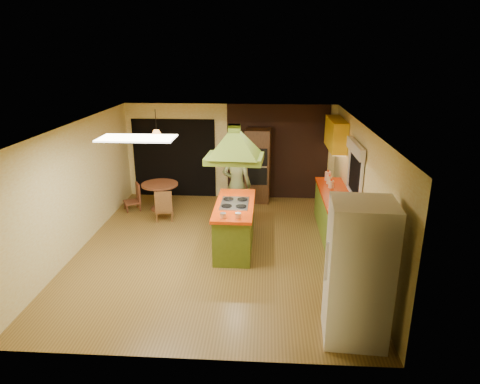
# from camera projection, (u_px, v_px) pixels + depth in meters

# --- Properties ---
(ground) EXTENTS (6.50, 6.50, 0.00)m
(ground) POSITION_uv_depth(u_px,v_px,m) (217.00, 248.00, 8.64)
(ground) COLOR olive
(ground) RESTS_ON ground
(room_walls) EXTENTS (5.50, 6.50, 6.50)m
(room_walls) POSITION_uv_depth(u_px,v_px,m) (216.00, 190.00, 8.24)
(room_walls) COLOR beige
(room_walls) RESTS_ON ground
(ceiling_plane) EXTENTS (6.50, 6.50, 0.00)m
(ceiling_plane) POSITION_uv_depth(u_px,v_px,m) (215.00, 125.00, 7.85)
(ceiling_plane) COLOR silver
(ceiling_plane) RESTS_ON room_walls
(brick_panel) EXTENTS (2.64, 0.03, 2.50)m
(brick_panel) POSITION_uv_depth(u_px,v_px,m) (277.00, 152.00, 11.23)
(brick_panel) COLOR #381E14
(brick_panel) RESTS_ON ground
(nook_opening) EXTENTS (2.20, 0.03, 2.10)m
(nook_opening) POSITION_uv_depth(u_px,v_px,m) (174.00, 158.00, 11.45)
(nook_opening) COLOR black
(nook_opening) RESTS_ON ground
(right_counter) EXTENTS (0.62, 3.05, 0.92)m
(right_counter) POSITION_uv_depth(u_px,v_px,m) (337.00, 219.00, 8.92)
(right_counter) COLOR olive
(right_counter) RESTS_ON ground
(upper_cabinets) EXTENTS (0.34, 1.40, 0.70)m
(upper_cabinets) POSITION_uv_depth(u_px,v_px,m) (336.00, 134.00, 9.95)
(upper_cabinets) COLOR yellow
(upper_cabinets) RESTS_ON room_walls
(window_right) EXTENTS (0.12, 1.35, 1.06)m
(window_right) POSITION_uv_depth(u_px,v_px,m) (356.00, 161.00, 8.30)
(window_right) COLOR black
(window_right) RESTS_ON room_walls
(fluor_panel) EXTENTS (1.20, 0.60, 0.03)m
(fluor_panel) POSITION_uv_depth(u_px,v_px,m) (137.00, 138.00, 6.78)
(fluor_panel) COLOR white
(fluor_panel) RESTS_ON ceiling_plane
(kitchen_island) EXTENTS (0.76, 1.88, 0.95)m
(kitchen_island) POSITION_uv_depth(u_px,v_px,m) (235.00, 225.00, 8.56)
(kitchen_island) COLOR #5C6F1B
(kitchen_island) RESTS_ON ground
(range_hood) EXTENTS (1.12, 0.84, 0.80)m
(range_hood) POSITION_uv_depth(u_px,v_px,m) (234.00, 138.00, 8.00)
(range_hood) COLOR #5E791E
(range_hood) RESTS_ON ceiling_plane
(man) EXTENTS (0.73, 0.55, 1.82)m
(man) POSITION_uv_depth(u_px,v_px,m) (237.00, 185.00, 9.64)
(man) COLOR #4D542C
(man) RESTS_ON ground
(refrigerator) EXTENTS (0.87, 0.83, 2.00)m
(refrigerator) POSITION_uv_depth(u_px,v_px,m) (358.00, 273.00, 5.69)
(refrigerator) COLOR white
(refrigerator) RESTS_ON ground
(wall_oven) EXTENTS (0.67, 0.63, 1.91)m
(wall_oven) POSITION_uv_depth(u_px,v_px,m) (258.00, 166.00, 11.08)
(wall_oven) COLOR #4D2F18
(wall_oven) RESTS_ON ground
(dining_table) EXTENTS (0.90, 0.90, 0.68)m
(dining_table) POSITION_uv_depth(u_px,v_px,m) (160.00, 191.00, 10.61)
(dining_table) COLOR brown
(dining_table) RESTS_ON ground
(chair_left) EXTENTS (0.51, 0.51, 0.68)m
(chair_left) POSITION_uv_depth(u_px,v_px,m) (132.00, 197.00, 10.59)
(chair_left) COLOR brown
(chair_left) RESTS_ON ground
(chair_near) EXTENTS (0.47, 0.47, 0.75)m
(chair_near) POSITION_uv_depth(u_px,v_px,m) (164.00, 204.00, 10.01)
(chair_near) COLOR brown
(chair_near) RESTS_ON ground
(pendant_lamp) EXTENTS (0.45, 0.45, 0.22)m
(pendant_lamp) POSITION_uv_depth(u_px,v_px,m) (157.00, 135.00, 10.15)
(pendant_lamp) COLOR #FF9E3F
(pendant_lamp) RESTS_ON ceiling_plane
(canister_large) EXTENTS (0.17, 0.17, 0.20)m
(canister_large) POSITION_uv_depth(u_px,v_px,m) (328.00, 176.00, 9.95)
(canister_large) COLOR #F4DCC4
(canister_large) RESTS_ON right_counter
(canister_medium) EXTENTS (0.14, 0.14, 0.17)m
(canister_medium) POSITION_uv_depth(u_px,v_px,m) (329.00, 180.00, 9.70)
(canister_medium) COLOR #F5EBC5
(canister_medium) RESTS_ON right_counter
(canister_small) EXTENTS (0.13, 0.13, 0.16)m
(canister_small) POSITION_uv_depth(u_px,v_px,m) (331.00, 184.00, 9.42)
(canister_small) COLOR #FCECCB
(canister_small) RESTS_ON right_counter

